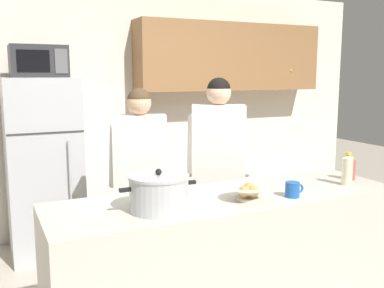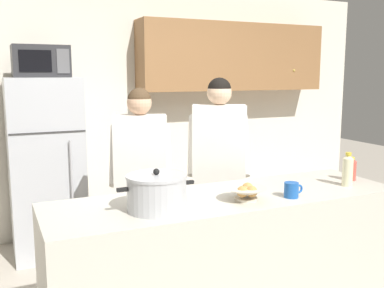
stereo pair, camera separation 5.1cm
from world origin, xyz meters
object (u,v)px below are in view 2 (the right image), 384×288
Objects in this scene: coffee_mug at (292,190)px; bottle_mid_counter at (348,170)px; microwave at (41,61)px; bottle_near_edge at (351,169)px; person_by_sink at (219,156)px; bread_bowl at (246,192)px; cooking_pot at (157,193)px; person_near_pot at (141,167)px; refrigerator at (46,167)px.

coffee_mug is 0.53m from bottle_mid_counter.
bottle_near_edge is at bearing -43.95° from microwave.
bottle_near_edge is (0.70, -0.72, -0.03)m from person_by_sink.
bottle_near_edge is at bearing 7.82° from bread_bowl.
cooking_pot is (-0.82, -0.81, -0.01)m from person_by_sink.
coffee_mug is (1.24, -2.02, -0.82)m from microwave.
bottle_mid_counter reaches higher than bread_bowl.
cooking_pot is 1.52m from bottle_near_edge.
cooking_pot is (-0.20, -0.92, 0.05)m from person_near_pot.
microwave reaches higher than refrigerator.
refrigerator is 1.00× the size of person_by_sink.
bread_bowl is at bearing -107.05° from person_by_sink.
refrigerator is 6.45× the size of bread_bowl.
bottle_near_edge is at bearing 3.39° from cooking_pot.
person_by_sink is at bearing 134.24° from bottle_near_edge.
person_by_sink is 0.89m from bread_bowl.
bread_bowl is (-0.29, 0.06, 0.00)m from coffee_mug.
microwave is 2.07× the size of bottle_mid_counter.
bread_bowl is 1.10× the size of bottle_mid_counter.
bread_bowl is (-0.26, -0.85, -0.06)m from person_by_sink.
person_by_sink is at bearing 92.21° from coffee_mug.
coffee_mug is 0.69m from bottle_near_edge.
bread_bowl is (0.56, -0.04, -0.05)m from cooking_pot.
bottle_near_edge is at bearing -44.29° from refrigerator.
microwave reaches higher than coffee_mug.
refrigerator is at bearing 135.71° from bottle_near_edge.
person_near_pot is at bearing 147.77° from bottle_near_edge.
microwave reaches higher than person_near_pot.
person_by_sink reaches higher than refrigerator.
bread_bowl is (0.94, -1.99, 0.15)m from refrigerator.
coffee_mug is at bearing -58.49° from microwave.
cooking_pot reaches higher than bottle_mid_counter.
bottle_mid_counter is (-0.14, -0.11, 0.03)m from bottle_near_edge.
bottle_mid_counter is (0.52, 0.08, 0.07)m from coffee_mug.
person_by_sink is (0.62, -0.11, 0.06)m from person_near_pot.
bread_bowl is at bearing -64.32° from microwave.
refrigerator is 12.57× the size of coffee_mug.
person_near_pot is 6.78× the size of bottle_mid_counter.
person_near_pot is 1.50m from bottle_mid_counter.
bottle_mid_counter is at bearing -141.68° from bottle_near_edge.
microwave is 2.76m from bottle_near_edge.
coffee_mug is (0.65, -1.02, -0.01)m from person_near_pot.
person_by_sink is at bearing 123.85° from bottle_mid_counter.
bottle_mid_counter is at bearing 1.36° from bread_bowl.
microwave is 1.88× the size of bread_bowl.
person_near_pot is 0.63m from person_by_sink.
bottle_near_edge reaches higher than coffee_mug.
bottle_mid_counter is (1.76, -1.97, 0.21)m from refrigerator.
person_by_sink is at bearing -10.33° from person_near_pot.
person_by_sink is 1.00m from bottle_mid_counter.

